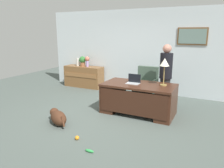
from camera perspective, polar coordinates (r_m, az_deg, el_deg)
ground_plane at (r=5.23m, az=-1.73°, el=-8.68°), size 12.00×12.00×0.00m
back_wall at (r=7.26m, az=8.09°, el=8.51°), size 7.00×0.16×2.70m
desk at (r=5.36m, az=6.89°, el=-3.62°), size 1.75×0.92×0.75m
credenza at (r=8.02m, az=-7.44°, el=1.98°), size 1.44×0.50×0.76m
armchair at (r=6.30m, az=8.95°, el=-0.53°), size 0.60×0.59×1.01m
person_standing at (r=5.78m, az=13.94°, el=2.08°), size 0.32×0.32×1.68m
dog_lying at (r=4.96m, az=-14.08°, el=-8.47°), size 0.67×0.55×0.30m
laptop at (r=5.34m, az=5.71°, el=0.75°), size 0.32×0.22×0.22m
desk_lamp at (r=5.17m, az=13.69°, el=5.17°), size 0.22×0.22×0.65m
vase_with_flowers at (r=7.83m, az=-6.56°, el=6.26°), size 0.17×0.17×0.37m
vase_empty at (r=8.07m, az=-8.96°, el=5.75°), size 0.13×0.13×0.28m
potted_plant at (r=7.95m, az=-7.78°, el=6.08°), size 0.24×0.24×0.36m
dog_toy_ball at (r=4.25m, az=-9.20°, el=-13.82°), size 0.08×0.08×0.08m
dog_toy_bone at (r=3.85m, az=-5.96°, el=-17.13°), size 0.17×0.05×0.05m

